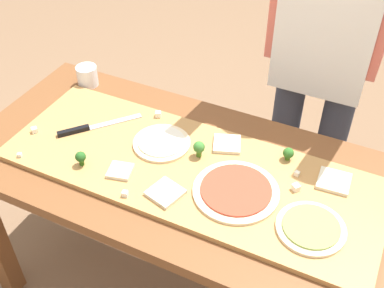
{
  "coord_description": "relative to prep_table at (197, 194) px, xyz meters",
  "views": [
    {
      "loc": [
        0.47,
        -1.0,
        1.81
      ],
      "look_at": [
        -0.01,
        -0.02,
        0.87
      ],
      "focal_mm": 44.8,
      "sensor_mm": 36.0,
      "label": 1
    }
  ],
  "objects": [
    {
      "name": "cheese_crumble_c",
      "position": [
        -0.14,
        -0.21,
        0.14
      ],
      "size": [
        0.02,
        0.02,
        0.02
      ],
      "primitive_type": "cube",
      "rotation": [
        0.0,
        0.0,
        0.26
      ],
      "color": "white",
      "rests_on": "cutting_board"
    },
    {
      "name": "cutting_board",
      "position": [
        -0.02,
        -0.02,
        0.12
      ],
      "size": [
        1.21,
        0.45,
        0.02
      ],
      "primitive_type": "cube",
      "color": "#B27F47",
      "rests_on": "prep_table"
    },
    {
      "name": "pizza_slice_far_left",
      "position": [
        0.41,
        0.12,
        0.13
      ],
      "size": [
        0.1,
        0.1,
        0.01
      ],
      "primitive_type": "cube",
      "rotation": [
        0.0,
        0.0,
        0.07
      ],
      "color": "beige",
      "rests_on": "cutting_board"
    },
    {
      "name": "flour_cup",
      "position": [
        -0.6,
        0.26,
        0.14
      ],
      "size": [
        0.08,
        0.08,
        0.08
      ],
      "color": "white",
      "rests_on": "prep_table"
    },
    {
      "name": "pizza_whole_white_garlic",
      "position": [
        -0.15,
        0.04,
        0.13
      ],
      "size": [
        0.19,
        0.19,
        0.02
      ],
      "color": "beige",
      "rests_on": "cutting_board"
    },
    {
      "name": "broccoli_floret_center_right",
      "position": [
        -0.02,
        0.05,
        0.16
      ],
      "size": [
        0.04,
        0.04,
        0.06
      ],
      "color": "#3F7220",
      "rests_on": "cutting_board"
    },
    {
      "name": "pizza_slice_near_left",
      "position": [
        -0.21,
        -0.13,
        0.13
      ],
      "size": [
        0.09,
        0.09,
        0.01
      ],
      "primitive_type": "cube",
      "rotation": [
        0.0,
        0.0,
        0.24
      ],
      "color": "beige",
      "rests_on": "cutting_board"
    },
    {
      "name": "cheese_crumble_b",
      "position": [
        0.29,
        0.1,
        0.13
      ],
      "size": [
        0.02,
        0.02,
        0.01
      ],
      "primitive_type": "cube",
      "rotation": [
        0.0,
        0.0,
        1.35
      ],
      "color": "white",
      "rests_on": "cutting_board"
    },
    {
      "name": "pizza_whole_pesto_green",
      "position": [
        0.39,
        -0.09,
        0.13
      ],
      "size": [
        0.2,
        0.2,
        0.02
      ],
      "color": "beige",
      "rests_on": "cutting_board"
    },
    {
      "name": "cook_center",
      "position": [
        0.23,
        0.61,
        0.36
      ],
      "size": [
        0.54,
        0.39,
        1.67
      ],
      "color": "#333847",
      "rests_on": "ground"
    },
    {
      "name": "cheese_crumble_f",
      "position": [
        0.31,
        0.04,
        0.14
      ],
      "size": [
        0.03,
        0.03,
        0.02
      ],
      "primitive_type": "cube",
      "rotation": [
        0.0,
        0.0,
        0.95
      ],
      "color": "white",
      "rests_on": "cutting_board"
    },
    {
      "name": "prep_table",
      "position": [
        0.0,
        0.0,
        0.0
      ],
      "size": [
        1.58,
        0.7,
        0.75
      ],
      "color": "brown",
      "rests_on": "ground"
    },
    {
      "name": "broccoli_floret_front_left",
      "position": [
        0.25,
        0.16,
        0.15
      ],
      "size": [
        0.04,
        0.04,
        0.04
      ],
      "color": "#366618",
      "rests_on": "cutting_board"
    },
    {
      "name": "cheese_crumble_d",
      "position": [
        -0.54,
        -0.21,
        0.13
      ],
      "size": [
        0.02,
        0.02,
        0.01
      ],
      "primitive_type": "cube",
      "rotation": [
        0.0,
        0.0,
        0.4
      ],
      "color": "silver",
      "rests_on": "cutting_board"
    },
    {
      "name": "pizza_slice_near_right",
      "position": [
        0.04,
        0.13,
        0.13
      ],
      "size": [
        0.12,
        0.12,
        0.01
      ],
      "primitive_type": "cube",
      "rotation": [
        0.0,
        0.0,
        0.36
      ],
      "color": "beige",
      "rests_on": "cutting_board"
    },
    {
      "name": "pizza_whole_tomato_red",
      "position": [
        0.15,
        -0.05,
        0.13
      ],
      "size": [
        0.26,
        0.26,
        0.02
      ],
      "color": "beige",
      "rests_on": "cutting_board"
    },
    {
      "name": "cheese_crumble_a",
      "position": [
        -0.24,
        0.17,
        0.14
      ],
      "size": [
        0.03,
        0.03,
        0.02
      ],
      "primitive_type": "cube",
      "rotation": [
        0.0,
        0.0,
        0.44
      ],
      "color": "white",
      "rests_on": "cutting_board"
    },
    {
      "name": "broccoli_floret_back_right",
      "position": [
        -0.34,
        -0.16,
        0.16
      ],
      "size": [
        0.03,
        0.03,
        0.05
      ],
      "color": "#2C5915",
      "rests_on": "cutting_board"
    },
    {
      "name": "pizza_slice_center",
      "position": [
        -0.04,
        -0.15,
        0.13
      ],
      "size": [
        0.11,
        0.11,
        0.01
      ],
      "primitive_type": "cube",
      "rotation": [
        0.0,
        0.0,
        -0.27
      ],
      "color": "beige",
      "rests_on": "cutting_board"
    },
    {
      "name": "chefs_knife",
      "position": [
        -0.42,
        0.0,
        0.13
      ],
      "size": [
        0.21,
        0.24,
        0.02
      ],
      "color": "#B7BABF",
      "rests_on": "cutting_board"
    },
    {
      "name": "cheese_crumble_e",
      "position": [
        -0.58,
        -0.09,
        0.14
      ],
      "size": [
        0.03,
        0.03,
        0.02
      ],
      "primitive_type": "cube",
      "rotation": [
        0.0,
        0.0,
        0.95
      ],
      "color": "white",
      "rests_on": "cutting_board"
    }
  ]
}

